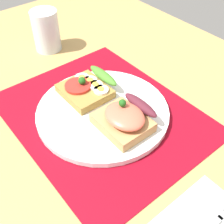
{
  "coord_description": "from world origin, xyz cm",
  "views": [
    {
      "loc": [
        34.13,
        -25.24,
        41.22
      ],
      "look_at": [
        3.0,
        0.0,
        3.0
      ],
      "focal_mm": 46.18,
      "sensor_mm": 36.0,
      "label": 1
    }
  ],
  "objects_px": {
    "plate": "(103,112)",
    "sandwich_egg_tomato": "(88,87)",
    "sandwich_salmon": "(125,118)",
    "drinking_glass": "(46,31)"
  },
  "relations": [
    {
      "from": "plate",
      "to": "sandwich_egg_tomato",
      "type": "bearing_deg",
      "value": 171.39
    },
    {
      "from": "plate",
      "to": "sandwich_salmon",
      "type": "relative_size",
      "value": 2.69
    },
    {
      "from": "plate",
      "to": "sandwich_salmon",
      "type": "xyz_separation_m",
      "value": [
        0.06,
        0.0,
        0.03
      ]
    },
    {
      "from": "plate",
      "to": "drinking_glass",
      "type": "distance_m",
      "value": 0.3
    },
    {
      "from": "plate",
      "to": "drinking_glass",
      "type": "bearing_deg",
      "value": 171.39
    },
    {
      "from": "sandwich_egg_tomato",
      "to": "sandwich_salmon",
      "type": "bearing_deg",
      "value": -2.49
    },
    {
      "from": "sandwich_egg_tomato",
      "to": "sandwich_salmon",
      "type": "distance_m",
      "value": 0.13
    },
    {
      "from": "sandwich_egg_tomato",
      "to": "drinking_glass",
      "type": "distance_m",
      "value": 0.24
    },
    {
      "from": "drinking_glass",
      "to": "sandwich_salmon",
      "type": "bearing_deg",
      "value": -6.48
    },
    {
      "from": "plate",
      "to": "sandwich_egg_tomato",
      "type": "relative_size",
      "value": 2.6
    }
  ]
}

